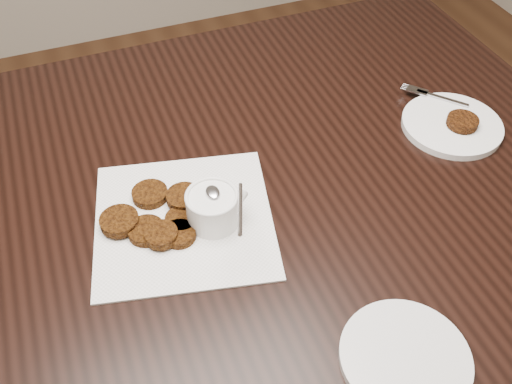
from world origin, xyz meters
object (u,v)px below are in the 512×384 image
at_px(sauce_ramekin, 212,195).
at_px(plate_with_patty, 453,122).
at_px(napkin, 184,220).
at_px(plate_empty, 405,358).
at_px(table, 206,309).

relative_size(sauce_ramekin, plate_with_patty, 0.63).
bearing_deg(sauce_ramekin, plate_with_patty, 7.04).
relative_size(napkin, plate_empty, 1.63).
bearing_deg(plate_with_patty, table, 177.87).
bearing_deg(table, plate_empty, -66.92).
bearing_deg(plate_with_patty, sauce_ramekin, -172.96).
height_order(table, plate_with_patty, plate_with_patty).
height_order(table, sauce_ramekin, sauce_ramekin).
height_order(napkin, plate_with_patty, plate_with_patty).
distance_m(sauce_ramekin, plate_empty, 0.37).
height_order(napkin, plate_empty, plate_empty).
bearing_deg(plate_with_patty, plate_empty, -131.28).
relative_size(sauce_ramekin, plate_empty, 0.68).
distance_m(table, sauce_ramekin, 0.45).
relative_size(napkin, sauce_ramekin, 2.39).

